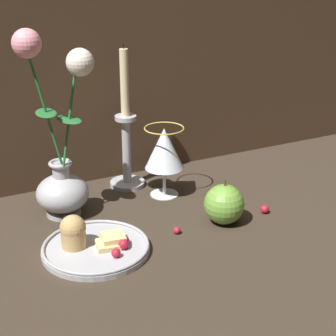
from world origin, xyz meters
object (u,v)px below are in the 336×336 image
vase (61,162)px  candlestick (126,141)px  plate_with_pastries (92,244)px  apple_beside_vase (224,204)px  wine_glass (164,151)px

vase → candlestick: size_ratio=1.19×
plate_with_pastries → candlestick: size_ratio=0.61×
vase → candlestick: 0.20m
vase → apple_beside_vase: bearing=-32.2°
wine_glass → candlestick: candlestick is taller
plate_with_pastries → apple_beside_vase: size_ratio=2.12×
vase → apple_beside_vase: size_ratio=4.13×
wine_glass → apple_beside_vase: 0.19m
plate_with_pastries → apple_beside_vase: (0.28, -0.01, 0.03)m
wine_glass → apple_beside_vase: bearing=-74.3°
candlestick → vase: bearing=-155.0°
wine_glass → candlestick: bearing=122.3°
vase → wine_glass: bearing=-0.7°
plate_with_pastries → candlestick: (0.17, 0.25, 0.09)m
plate_with_pastries → apple_beside_vase: bearing=-2.1°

